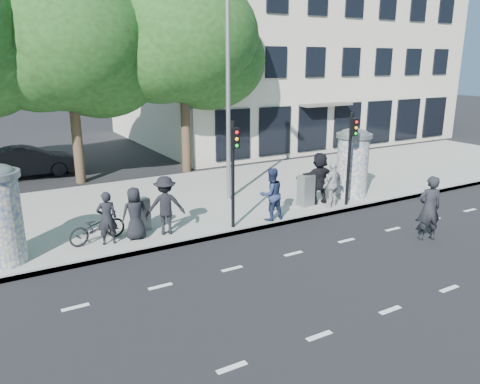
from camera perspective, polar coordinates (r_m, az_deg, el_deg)
ground at (r=12.52m, az=10.36°, el=-9.62°), size 120.00×120.00×0.00m
sidewalk at (r=18.44m, az=-4.75°, el=-0.77°), size 40.00×8.00×0.15m
curb at (r=15.13m, az=1.70°, el=-4.48°), size 40.00×0.10×0.16m
lane_dash_near at (r=11.14m, az=17.85°, el=-13.54°), size 32.00×0.12×0.01m
lane_dash_far at (r=13.51m, az=6.52°, el=-7.48°), size 32.00×0.12×0.01m
ad_column_right at (r=18.70m, az=13.57°, el=3.70°), size 1.36×1.36×2.65m
traffic_pole_near at (r=14.43m, az=-0.77°, el=3.45°), size 0.22×0.31×3.40m
traffic_pole_far at (r=17.24m, az=13.34°, el=5.06°), size 0.22×0.31×3.40m
street_lamp at (r=17.27m, az=-1.37°, el=14.06°), size 0.25×0.93×8.00m
tree_near_left at (r=21.60m, az=-20.26°, el=16.86°), size 6.80×6.80×8.97m
tree_center at (r=22.69m, az=-7.00°, el=18.21°), size 7.00×7.00×9.30m
building at (r=34.53m, az=4.56°, el=16.89°), size 20.30×15.85×12.00m
ped_a at (r=14.19m, az=-12.69°, el=-2.57°), size 0.80×0.54×1.59m
ped_b at (r=13.99m, az=-15.92°, el=-3.07°), size 0.61×0.43×1.58m
ped_c at (r=15.51m, az=3.82°, el=-0.27°), size 0.88×0.69×1.77m
ped_d at (r=14.40m, az=-9.08°, el=-1.61°), size 1.32×0.99×1.82m
ped_e at (r=17.19m, az=11.22°, el=0.88°), size 1.06×0.72×1.67m
ped_f at (r=17.50m, az=9.64°, el=1.68°), size 1.83×0.76×1.93m
man_road at (r=15.26m, az=22.06°, el=-1.83°), size 0.86×0.72×2.00m
bicycle at (r=14.34m, az=-17.02°, el=-4.09°), size 1.00×1.84×0.92m
cabinet_left at (r=14.95m, az=-11.95°, el=-2.68°), size 0.53×0.42×1.03m
cabinet_right at (r=17.23m, az=8.04°, el=0.19°), size 0.60×0.47×1.15m
car_mid at (r=24.19m, az=-24.40°, el=3.41°), size 1.54×4.33×1.42m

